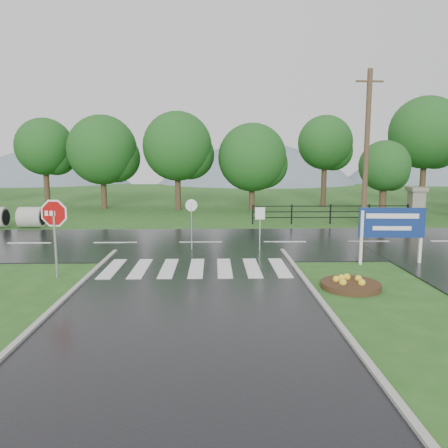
{
  "coord_description": "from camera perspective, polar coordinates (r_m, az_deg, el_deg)",
  "views": [
    {
      "loc": [
        0.62,
        -10.25,
        3.91
      ],
      "look_at": [
        1.01,
        6.0,
        1.5
      ],
      "focal_mm": 35.0,
      "sensor_mm": 36.0,
      "label": 1
    }
  ],
  "objects": [
    {
      "name": "entrance_tree_left",
      "position": [
        29.82,
        20.23,
        7.09
      ],
      "size": [
        3.22,
        3.22,
        5.12
      ],
      "color": "#3D2B1C",
      "rests_on": "ground"
    },
    {
      "name": "curb_right",
      "position": [
        7.93,
        22.16,
        -21.76
      ],
      "size": [
        0.15,
        24.0,
        0.12
      ],
      "primitive_type": "cube",
      "color": "#A3A39B",
      "rests_on": "ground"
    },
    {
      "name": "hills",
      "position": [
        77.78,
        0.79,
        -6.05
      ],
      "size": [
        102.0,
        48.0,
        48.0
      ],
      "color": "slate",
      "rests_on": "ground"
    },
    {
      "name": "reg_sign_round",
      "position": [
        18.8,
        -4.27,
        0.77
      ],
      "size": [
        0.51,
        0.14,
        2.23
      ],
      "color": "#939399",
      "rests_on": "ground"
    },
    {
      "name": "utility_pole_east",
      "position": [
        27.29,
        18.13,
        9.48
      ],
      "size": [
        1.61,
        0.3,
        9.06
      ],
      "color": "#473523",
      "rests_on": "ground"
    },
    {
      "name": "flower_bed",
      "position": [
        14.03,
        16.21,
        -7.52
      ],
      "size": [
        1.82,
        1.82,
        0.36
      ],
      "color": "#332111",
      "rests_on": "ground"
    },
    {
      "name": "treeline",
      "position": [
        34.48,
        -0.73,
        1.92
      ],
      "size": [
        83.2,
        5.2,
        10.0
      ],
      "color": "#164918",
      "rests_on": "ground"
    },
    {
      "name": "fence_west",
      "position": [
        27.39,
        13.73,
        1.51
      ],
      "size": [
        9.58,
        0.08,
        1.2
      ],
      "color": "black",
      "rests_on": "ground"
    },
    {
      "name": "pillar_west",
      "position": [
        29.15,
        23.78,
        2.34
      ],
      "size": [
        1.0,
        1.0,
        2.24
      ],
      "color": "gray",
      "rests_on": "ground"
    },
    {
      "name": "reg_sign_small",
      "position": [
        18.64,
        4.72,
        0.56
      ],
      "size": [
        0.42,
        0.06,
        1.9
      ],
      "color": "#939399",
      "rests_on": "ground"
    },
    {
      "name": "walkway",
      "position": [
        16.75,
        26.9,
        -6.0
      ],
      "size": [
        2.2,
        11.0,
        0.04
      ],
      "primitive_type": "cube",
      "color": "black",
      "rests_on": "ground"
    },
    {
      "name": "main_road",
      "position": [
        20.63,
        -3.07,
        -2.5
      ],
      "size": [
        90.0,
        8.0,
        0.04
      ],
      "primitive_type": "cube",
      "color": "black",
      "rests_on": "ground"
    },
    {
      "name": "stop_sign",
      "position": [
        15.33,
        -21.3,
        0.45
      ],
      "size": [
        1.23,
        0.18,
        2.79
      ],
      "color": "#939399",
      "rests_on": "ground"
    },
    {
      "name": "crosswalk",
      "position": [
        15.74,
        -3.61,
        -5.74
      ],
      "size": [
        6.5,
        2.8,
        0.02
      ],
      "color": "silver",
      "rests_on": "ground"
    },
    {
      "name": "estate_billboard",
      "position": [
        17.39,
        21.06,
        -0.19
      ],
      "size": [
        2.45,
        0.19,
        2.14
      ],
      "color": "silver",
      "rests_on": "ground"
    },
    {
      "name": "ground",
      "position": [
        10.99,
        -4.62,
        -12.44
      ],
      "size": [
        120.0,
        120.0,
        0.0
      ],
      "primitive_type": "plane",
      "color": "#25541C",
      "rests_on": "ground"
    }
  ]
}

